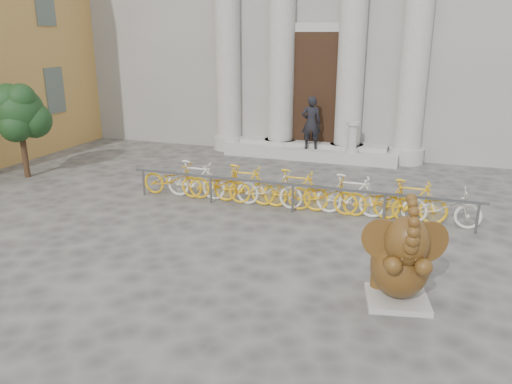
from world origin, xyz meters
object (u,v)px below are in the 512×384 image
(tree, at_px, (19,113))
(pedestrian, at_px, (311,123))
(bike_rack, at_px, (295,190))
(elephant_statue, at_px, (401,263))

(tree, bearing_deg, pedestrian, 34.11)
(bike_rack, relative_size, pedestrian, 4.79)
(elephant_statue, xyz_separation_m, tree, (-11.09, 3.99, 1.25))
(bike_rack, height_order, pedestrian, pedestrian)
(pedestrian, bearing_deg, tree, 19.92)
(elephant_statue, bearing_deg, pedestrian, 99.46)
(elephant_statue, bearing_deg, bike_rack, 113.25)
(tree, bearing_deg, elephant_statue, -19.78)
(elephant_statue, relative_size, bike_rack, 0.22)
(tree, xyz_separation_m, pedestrian, (7.51, 5.08, -0.69))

